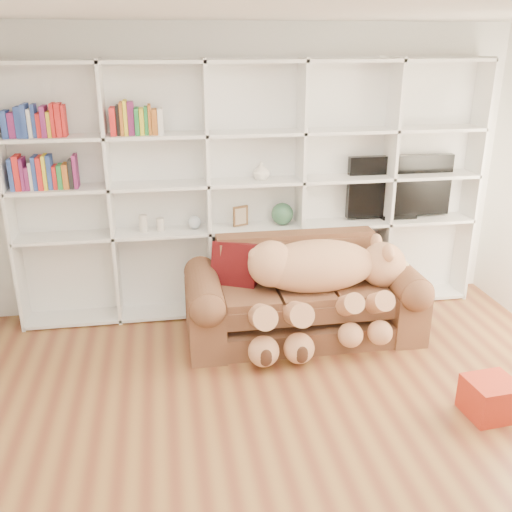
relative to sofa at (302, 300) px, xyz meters
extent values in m
plane|color=brown|center=(-0.34, -1.70, -0.33)|extent=(5.00, 5.00, 0.00)
plane|color=white|center=(-0.34, -1.70, 2.37)|extent=(5.00, 5.00, 0.00)
cube|color=white|center=(-0.34, 0.80, 1.02)|extent=(5.00, 0.02, 2.70)
cube|color=white|center=(-0.34, 0.76, 0.87)|extent=(4.40, 0.03, 2.40)
cube|color=white|center=(-2.54, 0.60, 0.87)|extent=(0.03, 0.35, 2.40)
cube|color=white|center=(-1.66, 0.60, 0.87)|extent=(0.03, 0.35, 2.40)
cube|color=white|center=(-0.78, 0.60, 0.87)|extent=(0.03, 0.35, 2.40)
cube|color=white|center=(0.10, 0.60, 0.87)|extent=(0.03, 0.35, 2.40)
cube|color=white|center=(0.98, 0.60, 0.87)|extent=(0.03, 0.35, 2.40)
cube|color=white|center=(1.86, 0.60, 0.87)|extent=(0.03, 0.35, 2.40)
cube|color=white|center=(-0.34, 0.60, -0.30)|extent=(4.40, 0.35, 0.03)
cube|color=white|center=(-0.34, 0.60, 0.52)|extent=(4.40, 0.35, 0.03)
cube|color=white|center=(-0.34, 0.60, 0.97)|extent=(4.40, 0.35, 0.03)
cube|color=white|center=(-0.34, 0.60, 1.42)|extent=(4.40, 0.35, 0.03)
cube|color=white|center=(-0.34, 0.60, 2.04)|extent=(4.40, 0.35, 0.03)
cube|color=brown|center=(0.00, -0.04, -0.23)|extent=(1.98, 0.80, 0.21)
cube|color=brown|center=(0.00, -0.06, 0.09)|extent=(1.47, 0.66, 0.28)
cube|color=brown|center=(0.00, 0.32, 0.28)|extent=(1.47, 0.19, 0.52)
cube|color=brown|center=(-0.89, -0.04, -0.07)|extent=(0.30, 0.90, 0.52)
cube|color=brown|center=(0.89, -0.04, -0.07)|extent=(0.30, 0.90, 0.52)
cylinder|color=brown|center=(-0.89, -0.04, 0.19)|extent=(0.30, 0.85, 0.30)
cylinder|color=brown|center=(0.89, -0.04, 0.19)|extent=(0.30, 0.85, 0.30)
ellipsoid|color=tan|center=(0.10, -0.09, 0.36)|extent=(1.07, 0.52, 0.46)
sphere|color=tan|center=(-0.30, -0.09, 0.41)|extent=(0.41, 0.41, 0.41)
sphere|color=tan|center=(0.71, -0.09, 0.33)|extent=(0.41, 0.41, 0.41)
sphere|color=beige|center=(0.87, -0.09, 0.28)|extent=(0.20, 0.20, 0.20)
sphere|color=#392014|center=(0.94, -0.09, 0.27)|extent=(0.06, 0.06, 0.06)
ellipsoid|color=tan|center=(0.69, -0.23, 0.50)|extent=(0.10, 0.16, 0.16)
ellipsoid|color=tan|center=(0.69, 0.06, 0.50)|extent=(0.10, 0.16, 0.16)
sphere|color=tan|center=(-0.43, -0.09, 0.49)|extent=(0.14, 0.14, 0.14)
cylinder|color=tan|center=(0.28, -0.39, 0.11)|extent=(0.18, 0.49, 0.36)
cylinder|color=tan|center=(0.54, -0.39, 0.11)|extent=(0.18, 0.49, 0.36)
cylinder|color=tan|center=(-0.45, -0.39, 0.08)|extent=(0.20, 0.57, 0.42)
cylinder|color=tan|center=(-0.16, -0.39, 0.08)|extent=(0.20, 0.57, 0.42)
sphere|color=tan|center=(0.28, -0.55, -0.09)|extent=(0.21, 0.21, 0.21)
sphere|color=tan|center=(0.54, -0.55, -0.09)|extent=(0.21, 0.21, 0.21)
sphere|color=tan|center=(-0.45, -0.55, -0.16)|extent=(0.26, 0.26, 0.26)
sphere|color=tan|center=(-0.16, -0.55, -0.16)|extent=(0.26, 0.26, 0.26)
cube|color=#4E0D0D|center=(-0.59, 0.15, 0.32)|extent=(0.47, 0.38, 0.43)
cube|color=#AF2A17|center=(1.05, -1.42, -0.19)|extent=(0.37, 0.35, 0.27)
cube|color=black|center=(1.13, 0.65, 0.86)|extent=(1.06, 0.08, 0.61)
cube|color=black|center=(1.13, 0.65, 0.56)|extent=(0.35, 0.18, 0.04)
cube|color=#53361C|center=(-0.47, 0.60, 0.64)|extent=(0.15, 0.08, 0.19)
sphere|color=#305E41|center=(-0.07, 0.60, 0.64)|extent=(0.21, 0.21, 0.21)
cylinder|color=beige|center=(-1.39, 0.60, 0.61)|extent=(0.09, 0.09, 0.16)
cylinder|color=beige|center=(-1.23, 0.60, 0.60)|extent=(0.08, 0.08, 0.12)
sphere|color=silver|center=(-0.91, 0.60, 0.60)|extent=(0.12, 0.12, 0.12)
imported|color=white|center=(-0.27, 0.60, 1.07)|extent=(0.19, 0.19, 0.17)
camera|label=1|loc=(-1.18, -4.56, 2.20)|focal=40.00mm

